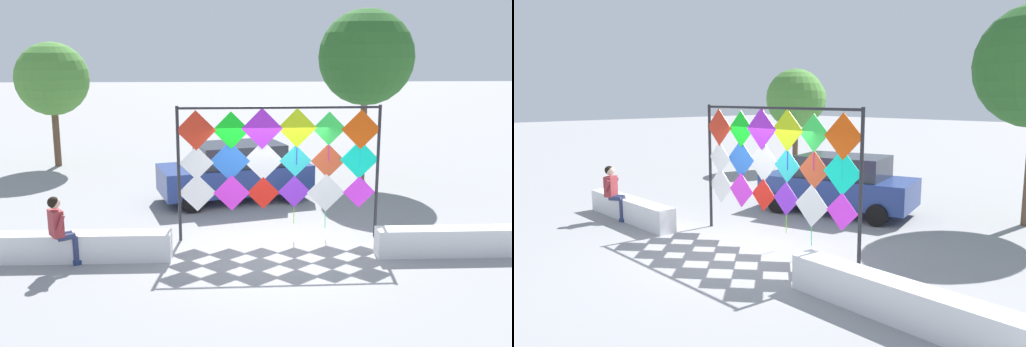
# 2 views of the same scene
# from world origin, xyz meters

# --- Properties ---
(ground) EXTENTS (120.00, 120.00, 0.00)m
(ground) POSITION_xyz_m (0.00, 0.00, 0.00)
(ground) COLOR gray
(plaza_ledge_left) EXTENTS (3.64, 0.44, 0.58)m
(plaza_ledge_left) POSITION_xyz_m (-3.91, -0.32, 0.29)
(plaza_ledge_left) COLOR white
(plaza_ledge_left) RESTS_ON ground
(plaza_ledge_right) EXTENTS (3.64, 0.44, 0.58)m
(plaza_ledge_right) POSITION_xyz_m (3.91, -0.32, 0.29)
(plaza_ledge_right) COLOR white
(plaza_ledge_right) RESTS_ON ground
(kite_display_rack) EXTENTS (4.45, 0.15, 2.98)m
(kite_display_rack) POSITION_xyz_m (0.17, 0.89, 1.86)
(kite_display_rack) COLOR #232328
(kite_display_rack) RESTS_ON ground
(seated_vendor) EXTENTS (0.69, 0.65, 1.43)m
(seated_vendor) POSITION_xyz_m (-4.17, -0.61, 0.83)
(seated_vendor) COLOR navy
(seated_vendor) RESTS_ON ground
(parked_car) EXTENTS (4.44, 2.85, 1.60)m
(parked_car) POSITION_xyz_m (-0.74, 4.28, 0.81)
(parked_car) COLOR navy
(parked_car) RESTS_ON ground
(tree_palm_like) EXTENTS (2.96, 2.96, 5.37)m
(tree_palm_like) POSITION_xyz_m (3.37, 6.50, 3.85)
(tree_palm_like) COLOR brown
(tree_palm_like) RESTS_ON ground
(tree_far_right) EXTENTS (2.55, 2.89, 4.38)m
(tree_far_right) POSITION_xyz_m (-7.14, 9.49, 3.05)
(tree_far_right) COLOR brown
(tree_far_right) RESTS_ON ground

